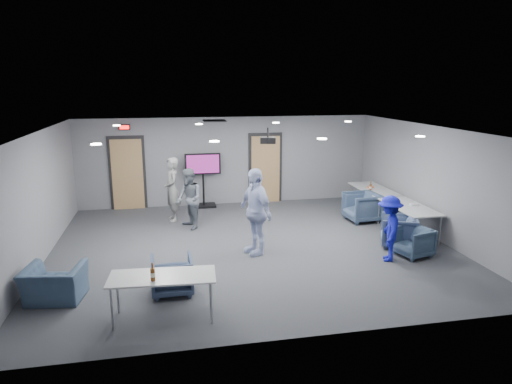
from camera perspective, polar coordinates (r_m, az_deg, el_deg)
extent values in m
plane|color=#35363C|center=(10.67, -0.59, -6.78)|extent=(9.00, 9.00, 0.00)
plane|color=silver|center=(10.06, -0.63, 7.80)|extent=(9.00, 9.00, 0.00)
cube|color=slate|center=(14.16, -3.62, 3.89)|extent=(9.00, 0.02, 2.70)
cube|color=slate|center=(6.56, 5.93, -7.50)|extent=(9.00, 0.02, 2.70)
cube|color=slate|center=(10.46, -25.63, -0.83)|extent=(0.02, 8.00, 2.70)
cube|color=slate|center=(11.94, 21.13, 1.23)|extent=(0.02, 8.00, 2.70)
cube|color=black|center=(14.10, -15.76, 2.26)|extent=(1.06, 0.06, 2.24)
cube|color=tan|center=(14.07, -15.76, 2.11)|extent=(0.90, 0.05, 2.10)
cylinder|color=#9A9BA3|center=(14.01, -14.34, 1.94)|extent=(0.04, 0.10, 0.04)
cube|color=black|center=(14.38, 1.16, 2.97)|extent=(1.06, 0.06, 2.24)
cube|color=tan|center=(14.35, 1.20, 2.83)|extent=(0.90, 0.05, 2.10)
cylinder|color=#9A9BA3|center=(14.39, 2.60, 2.64)|extent=(0.04, 0.10, 0.04)
cube|color=black|center=(13.89, -16.13, 7.79)|extent=(0.32, 0.06, 0.16)
cube|color=#FF0C0C|center=(13.85, -16.14, 7.77)|extent=(0.26, 0.02, 0.11)
cube|color=black|center=(12.75, -5.22, 8.86)|extent=(0.60, 0.60, 0.03)
cylinder|color=white|center=(8.19, -19.36, 5.65)|extent=(0.18, 0.18, 0.02)
cylinder|color=white|center=(11.74, -17.02, 7.95)|extent=(0.18, 0.18, 0.02)
cylinder|color=white|center=(8.15, -5.23, 6.32)|extent=(0.18, 0.18, 0.02)
cylinder|color=white|center=(11.72, -7.15, 8.42)|extent=(0.18, 0.18, 0.02)
cylinder|color=white|center=(8.59, 8.24, 6.60)|extent=(0.18, 0.18, 0.02)
cylinder|color=white|center=(12.03, 2.50, 8.63)|extent=(0.18, 0.18, 0.02)
cylinder|color=white|center=(9.45, 19.84, 6.55)|extent=(0.18, 0.18, 0.02)
cylinder|color=white|center=(12.65, 11.44, 8.62)|extent=(0.18, 0.18, 0.02)
imported|color=gray|center=(12.62, -10.45, 0.32)|extent=(0.52, 0.70, 1.75)
imported|color=slate|center=(11.86, -8.37, -0.86)|extent=(0.81, 0.92, 1.58)
imported|color=#B4C0E7|center=(9.98, -0.09, -2.43)|extent=(0.84, 1.22, 1.92)
imported|color=#181B9C|center=(10.05, 16.30, -4.39)|extent=(0.84, 1.04, 1.41)
imported|color=#3C4D68|center=(12.81, 13.11, -1.83)|extent=(0.93, 0.91, 0.79)
imported|color=#3C4A68|center=(11.08, 17.40, -4.67)|extent=(1.05, 1.04, 0.73)
imported|color=#384B61|center=(10.57, 19.02, -5.91)|extent=(0.86, 0.84, 0.64)
imported|color=#384561|center=(8.45, -10.46, -10.15)|extent=(0.74, 0.76, 0.68)
imported|color=#3C4F68|center=(8.77, -23.88, -10.43)|extent=(1.07, 0.97, 0.62)
cube|color=#A6A8AA|center=(13.57, 14.59, 0.33)|extent=(0.82, 1.97, 0.03)
cylinder|color=#9A9BA3|center=(14.31, 11.76, -0.35)|extent=(0.04, 0.04, 0.70)
cylinder|color=#9A9BA3|center=(12.73, 14.90, -2.24)|extent=(0.04, 0.04, 0.70)
cylinder|color=#9A9BA3|center=(14.58, 14.15, -0.23)|extent=(0.04, 0.04, 0.70)
cylinder|color=#9A9BA3|center=(13.02, 17.51, -2.06)|extent=(0.04, 0.04, 0.70)
cube|color=#A6A8AA|center=(11.94, 18.51, -1.70)|extent=(0.82, 1.96, 0.03)
cylinder|color=#9A9BA3|center=(12.64, 15.09, -2.35)|extent=(0.04, 0.04, 0.70)
cylinder|color=#9A9BA3|center=(11.13, 19.17, -4.79)|extent=(0.04, 0.04, 0.70)
cylinder|color=#9A9BA3|center=(12.94, 17.71, -2.17)|extent=(0.04, 0.04, 0.70)
cylinder|color=#9A9BA3|center=(11.47, 22.02, -4.50)|extent=(0.04, 0.04, 0.70)
cube|color=#A6A8AA|center=(7.46, -11.63, -10.32)|extent=(1.71, 0.81, 0.03)
cylinder|color=#9A9BA3|center=(7.83, -5.73, -11.85)|extent=(0.04, 0.04, 0.70)
cylinder|color=#9A9BA3|center=(7.95, -16.92, -12.00)|extent=(0.04, 0.04, 0.70)
cylinder|color=#9A9BA3|center=(7.35, -5.60, -13.63)|extent=(0.04, 0.04, 0.70)
cylinder|color=#9A9BA3|center=(7.48, -17.59, -13.74)|extent=(0.04, 0.04, 0.70)
cylinder|color=#623410|center=(7.27, -12.78, -10.03)|extent=(0.07, 0.07, 0.20)
cylinder|color=#623410|center=(7.22, -12.84, -8.96)|extent=(0.03, 0.03, 0.09)
cylinder|color=beige|center=(7.27, -12.78, -10.03)|extent=(0.08, 0.08, 0.07)
cylinder|color=#623410|center=(13.31, 14.13, 0.56)|extent=(0.06, 0.06, 0.17)
cylinder|color=#623410|center=(13.29, 14.16, 1.09)|extent=(0.02, 0.02, 0.08)
cylinder|color=beige|center=(13.31, 14.13, 0.56)|extent=(0.07, 0.07, 0.06)
cube|color=#CE5833|center=(13.66, 14.11, 0.60)|extent=(0.21, 0.18, 0.04)
cube|color=silver|center=(12.01, 19.18, -1.47)|extent=(0.22, 0.16, 0.05)
cube|color=black|center=(14.12, -6.53, -1.68)|extent=(0.72, 0.51, 0.06)
cylinder|color=black|center=(13.97, -6.60, 0.83)|extent=(0.06, 0.06, 1.23)
cube|color=black|center=(13.84, -6.67, 3.52)|extent=(1.07, 0.07, 0.63)
cube|color=#721964|center=(13.79, -6.66, 3.49)|extent=(0.97, 0.01, 0.55)
cylinder|color=black|center=(10.65, 1.50, 7.46)|extent=(0.04, 0.04, 0.22)
cube|color=black|center=(10.67, 1.49, 6.50)|extent=(0.41, 0.37, 0.14)
cylinder|color=black|center=(10.52, 1.69, 6.39)|extent=(0.08, 0.06, 0.08)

